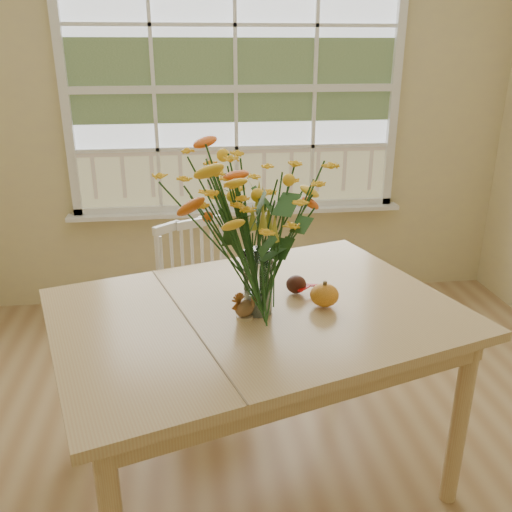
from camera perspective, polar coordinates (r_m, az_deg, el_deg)
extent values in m
cube|color=beige|center=(3.91, -2.16, 14.29)|extent=(4.00, 0.02, 2.70)
cube|color=silver|center=(3.87, -2.18, 17.21)|extent=(2.20, 0.00, 1.60)
cube|color=white|center=(3.97, -1.94, 4.68)|extent=(2.42, 0.12, 0.03)
cube|color=tan|center=(2.19, 0.07, -6.06)|extent=(1.82, 1.52, 0.04)
cube|color=tan|center=(2.22, 0.07, -7.67)|extent=(1.67, 1.37, 0.10)
cylinder|color=tan|center=(2.65, -18.47, -12.42)|extent=(0.07, 0.07, 0.80)
cylinder|color=tan|center=(2.44, 20.63, -16.00)|extent=(0.07, 0.07, 0.80)
cylinder|color=tan|center=(3.04, 8.35, -6.86)|extent=(0.07, 0.07, 0.80)
cube|color=white|center=(2.95, -5.04, -6.66)|extent=(0.57, 0.56, 0.05)
cube|color=white|center=(2.98, -6.66, -1.14)|extent=(0.41, 0.21, 0.50)
cylinder|color=white|center=(2.88, -6.49, -12.82)|extent=(0.04, 0.04, 0.43)
cylinder|color=white|center=(3.13, -9.03, -9.97)|extent=(0.04, 0.04, 0.43)
cylinder|color=white|center=(3.01, -0.60, -11.02)|extent=(0.04, 0.04, 0.43)
cylinder|color=white|center=(3.25, -3.51, -8.46)|extent=(0.04, 0.04, 0.43)
cylinder|color=white|center=(2.10, 0.22, -2.74)|extent=(0.11, 0.11, 0.26)
ellipsoid|color=#BF6D16|center=(2.20, 7.20, -4.22)|extent=(0.12, 0.12, 0.09)
cylinder|color=#CCB78C|center=(2.11, -1.19, -6.42)|extent=(0.07, 0.07, 0.01)
ellipsoid|color=brown|center=(2.09, -1.20, -5.53)|extent=(0.10, 0.10, 0.07)
ellipsoid|color=#38160F|center=(2.30, 4.24, -3.08)|extent=(0.09, 0.09, 0.08)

